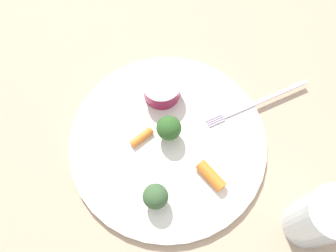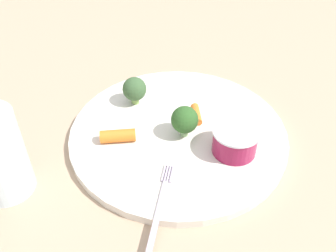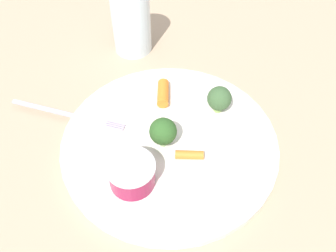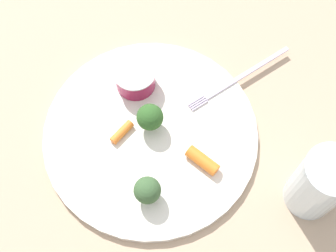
% 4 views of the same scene
% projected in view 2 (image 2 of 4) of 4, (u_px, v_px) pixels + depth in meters
% --- Properties ---
extents(ground_plane, '(2.40, 2.40, 0.00)m').
position_uv_depth(ground_plane, '(178.00, 137.00, 0.55)').
color(ground_plane, tan).
extents(plate, '(0.30, 0.30, 0.01)m').
position_uv_depth(plate, '(178.00, 134.00, 0.55)').
color(plate, silver).
rests_on(plate, ground_plane).
extents(sauce_cup, '(0.06, 0.06, 0.04)m').
position_uv_depth(sauce_cup, '(235.00, 141.00, 0.51)').
color(sauce_cup, maroon).
rests_on(sauce_cup, plate).
extents(broccoli_floret_0, '(0.04, 0.04, 0.04)m').
position_uv_depth(broccoli_floret_0, '(134.00, 89.00, 0.58)').
color(broccoli_floret_0, '#8CB25C').
rests_on(broccoli_floret_0, plate).
extents(broccoli_floret_1, '(0.04, 0.04, 0.05)m').
position_uv_depth(broccoli_floret_1, '(185.00, 120.00, 0.52)').
color(broccoli_floret_1, '#87B070').
rests_on(broccoli_floret_1, plate).
extents(carrot_stick_0, '(0.04, 0.01, 0.01)m').
position_uv_depth(carrot_stick_0, '(196.00, 114.00, 0.57)').
color(carrot_stick_0, orange).
rests_on(carrot_stick_0, plate).
extents(carrot_stick_1, '(0.02, 0.05, 0.02)m').
position_uv_depth(carrot_stick_1, '(118.00, 136.00, 0.53)').
color(carrot_stick_1, orange).
rests_on(carrot_stick_1, plate).
extents(fork, '(0.18, 0.07, 0.00)m').
position_uv_depth(fork, '(156.00, 223.00, 0.43)').
color(fork, '#B9ABC2').
rests_on(fork, plate).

